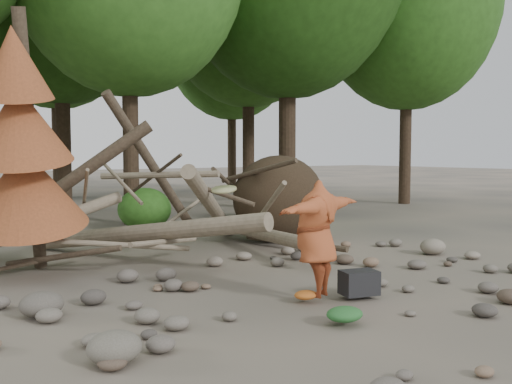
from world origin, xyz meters
TOP-DOWN VIEW (x-y plane):
  - ground at (0.00, 0.00)m, footprint 120.00×120.00m
  - deadfall_pile at (2.02, 4.24)m, footprint 8.55×5.24m
  - dead_conifer at (-3.12, 3.37)m, footprint 2.06×2.16m
  - bush_mid at (0.80, 7.80)m, footprint 1.40×1.40m
  - bush_right at (5.00, 7.00)m, footprint 2.00×2.00m
  - frisbee_thrower at (-0.12, -0.28)m, footprint 2.76×1.18m
  - backpack at (0.49, -0.48)m, footprint 0.57×0.45m
  - cloth_green at (-0.53, -1.29)m, footprint 0.46×0.39m
  - cloth_orange at (-0.28, -0.24)m, footprint 0.33×0.27m
  - boulder_front_left at (-3.22, -0.95)m, footprint 0.54×0.49m
  - boulder_mid_right at (4.17, 1.21)m, footprint 0.53×0.48m
  - boulder_mid_left at (-3.42, 1.07)m, footprint 0.54×0.49m

SIDE VIEW (x-z plane):
  - ground at x=0.00m, z-range 0.00..0.00m
  - cloth_orange at x=-0.28m, z-range 0.00..0.12m
  - cloth_green at x=-0.53m, z-range 0.00..0.17m
  - boulder_mid_right at x=4.17m, z-range 0.00..0.32m
  - boulder_front_left at x=-3.22m, z-range 0.00..0.32m
  - boulder_mid_left at x=-3.42m, z-range 0.00..0.32m
  - backpack at x=0.49m, z-range 0.00..0.34m
  - bush_mid at x=0.80m, z-range 0.00..1.12m
  - bush_right at x=5.00m, z-range 0.00..1.60m
  - frisbee_thrower at x=-0.12m, z-range 0.08..1.68m
  - deadfall_pile at x=2.02m, z-range -0.70..2.60m
  - dead_conifer at x=-3.12m, z-range -0.06..4.29m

